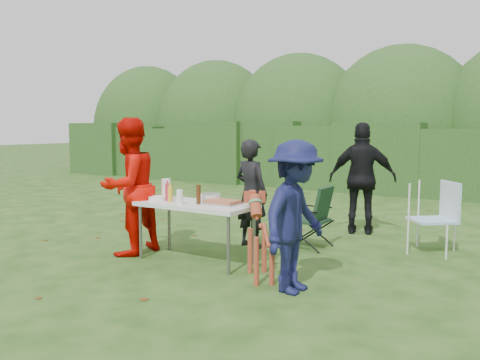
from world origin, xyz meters
The scene contains 20 objects.
ground centered at (0.00, 0.00, 0.00)m, with size 80.00×80.00×0.00m, color #1E4211.
hedge_row centered at (0.00, 8.00, 0.85)m, with size 22.00×1.40×1.70m, color #23471C.
shrub_backdrop centered at (0.00, 9.60, 1.60)m, with size 20.00×2.60×3.20m, color #3D6628.
folding_table centered at (0.13, -0.02, 0.69)m, with size 1.50×0.70×0.74m.
person_cook centered at (0.31, 1.02, 0.76)m, with size 0.55×0.36×1.52m, color black.
person_red_jacket centered at (-0.84, -0.19, 0.90)m, with size 0.88×0.68×1.81m, color red.
person_black_puffy centered at (1.31, 2.72, 0.88)m, with size 1.03×0.43×1.76m, color black.
child centered at (1.71, -0.42, 0.78)m, with size 1.01×0.58×1.56m, color #131643.
dog centered at (1.19, -0.23, 0.45)m, with size 0.95×0.38×0.91m, color #A44128, non-canonical shape.
camping_chair centered at (1.02, 1.39, 0.44)m, with size 0.55×0.55×0.88m, color #17331D, non-canonical shape.
lawn_chair centered at (2.53, 2.03, 0.49)m, with size 0.57×0.57×0.97m, color #5298CD, non-canonical shape.
food_tray centered at (0.47, 0.06, 0.75)m, with size 0.45×0.30×0.02m, color #B7B7BA.
focaccia_bread centered at (0.47, 0.06, 0.78)m, with size 0.40×0.26×0.04m, color #AB633E.
mustard_bottle centered at (-0.21, -0.11, 0.84)m, with size 0.06×0.06×0.20m, color gold.
ketchup_bottle centered at (-0.30, -0.06, 0.85)m, with size 0.06×0.06×0.22m, color #B92644.
beer_bottle centered at (0.22, -0.08, 0.86)m, with size 0.06×0.06×0.24m, color #47230F.
paper_towel_roll centered at (-0.46, 0.10, 0.87)m, with size 0.12×0.12×0.26m, color white.
cup_stack centered at (0.03, -0.22, 0.83)m, with size 0.08×0.08×0.18m, color white.
pasta_bowl centered at (0.21, 0.18, 0.79)m, with size 0.26×0.26×0.10m, color silver.
plate_stack centered at (-0.43, -0.09, 0.77)m, with size 0.24×0.24×0.05m, color white.
Camera 1 is at (3.97, -5.00, 1.69)m, focal length 38.00 mm.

